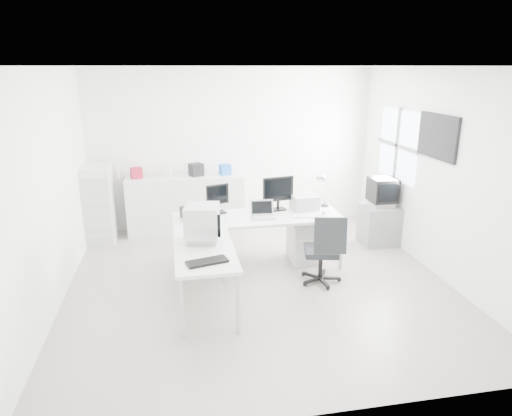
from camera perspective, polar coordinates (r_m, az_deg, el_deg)
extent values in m
cube|color=#BDB6A9|center=(6.25, 0.34, -9.33)|extent=(5.00, 5.00, 0.01)
cube|color=white|center=(5.59, 0.39, 17.28)|extent=(5.00, 5.00, 0.01)
cube|color=white|center=(8.18, -2.96, 7.38)|extent=(5.00, 0.02, 2.80)
cube|color=white|center=(5.85, -24.48, 1.85)|extent=(0.02, 5.00, 2.80)
cube|color=white|center=(6.69, 21.95, 3.93)|extent=(0.02, 5.00, 2.80)
cube|color=silver|center=(6.88, 5.92, -4.13)|extent=(0.40, 0.50, 0.60)
cube|color=black|center=(6.50, -7.29, -0.55)|extent=(0.50, 0.44, 0.15)
cube|color=silver|center=(6.53, 6.11, -1.04)|extent=(0.39, 0.17, 0.02)
sphere|color=silver|center=(6.66, 8.47, -0.55)|extent=(0.07, 0.07, 0.07)
cube|color=#AEAEAE|center=(6.87, 6.07, 0.73)|extent=(0.40, 0.36, 0.21)
cube|color=black|center=(5.03, -6.13, -6.69)|extent=(0.48, 0.29, 0.03)
cube|color=slate|center=(7.73, 15.20, -2.05)|extent=(0.59, 0.49, 0.65)
cube|color=silver|center=(8.07, -8.74, 0.49)|extent=(2.00, 0.50, 1.00)
cube|color=maroon|center=(7.94, -14.72, 4.26)|extent=(0.22, 0.20, 0.18)
cube|color=silver|center=(7.92, -11.10, 4.39)|extent=(0.18, 0.17, 0.16)
cube|color=black|center=(7.92, -7.49, 4.78)|extent=(0.27, 0.26, 0.21)
cube|color=blue|center=(7.97, -3.88, 4.83)|extent=(0.21, 0.20, 0.18)
cylinder|color=silver|center=(8.00, -16.86, 4.33)|extent=(0.07, 0.07, 0.22)
cube|color=silver|center=(7.88, -19.02, 0.40)|extent=(0.45, 0.54, 1.28)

